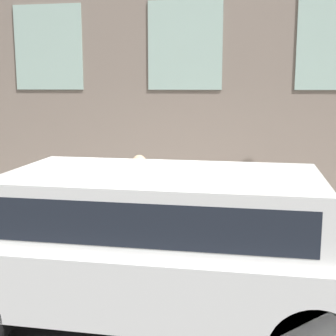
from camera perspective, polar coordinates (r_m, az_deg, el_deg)
name	(u,v)px	position (r m, az deg, el deg)	size (l,w,h in m)	color
ground_plane	(149,272)	(6.31, -2.37, -12.61)	(80.00, 80.00, 0.00)	#2D2D30
sidewalk	(170,231)	(7.75, 0.23, -7.73)	(3.16, 60.00, 0.13)	gray
fire_hydrant	(198,222)	(6.66, 3.63, -6.61)	(0.35, 0.46, 0.76)	red
person	(139,190)	(6.87, -3.51, -2.70)	(0.32, 0.21, 1.30)	#726651
parked_truck_white_near	(156,238)	(4.69, -1.50, -8.52)	(1.82, 4.85, 1.60)	black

